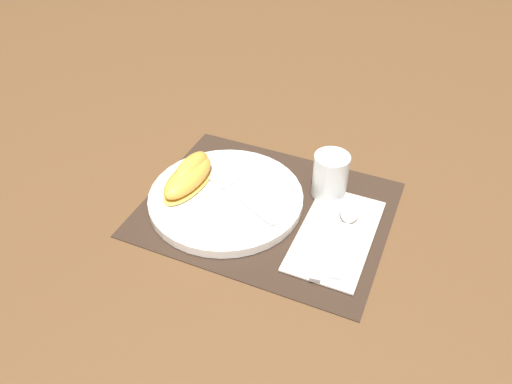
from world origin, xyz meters
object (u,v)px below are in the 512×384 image
(juice_glass, at_px, (330,178))
(spoon, at_px, (348,221))
(plate, at_px, (226,198))
(fork, at_px, (230,189))
(knife, at_px, (327,231))
(citrus_wedge_1, at_px, (188,178))
(citrus_wedge_0, at_px, (191,171))

(juice_glass, relative_size, spoon, 0.44)
(plate, relative_size, fork, 1.42)
(knife, xyz_separation_m, citrus_wedge_1, (-0.25, 0.00, 0.03))
(fork, relative_size, citrus_wedge_1, 1.41)
(juice_glass, relative_size, citrus_wedge_0, 0.78)
(juice_glass, distance_m, citrus_wedge_1, 0.24)
(knife, bearing_deg, citrus_wedge_1, 179.39)
(juice_glass, bearing_deg, spoon, -49.99)
(fork, height_order, citrus_wedge_1, citrus_wedge_1)
(spoon, bearing_deg, citrus_wedge_0, -176.92)
(knife, bearing_deg, citrus_wedge_0, 175.35)
(plate, xyz_separation_m, knife, (0.18, -0.01, -0.00))
(plate, distance_m, citrus_wedge_0, 0.08)
(plate, bearing_deg, spoon, 8.12)
(juice_glass, bearing_deg, plate, -149.23)
(citrus_wedge_0, distance_m, citrus_wedge_1, 0.02)
(juice_glass, distance_m, citrus_wedge_0, 0.24)
(plate, height_order, juice_glass, juice_glass)
(knife, bearing_deg, plate, 178.00)
(juice_glass, height_order, citrus_wedge_0, juice_glass)
(fork, bearing_deg, plate, -98.83)
(plate, height_order, knife, plate)
(plate, height_order, citrus_wedge_1, citrus_wedge_1)
(citrus_wedge_1, bearing_deg, plate, 3.02)
(citrus_wedge_0, height_order, citrus_wedge_1, citrus_wedge_0)
(fork, bearing_deg, citrus_wedge_0, 179.45)
(juice_glass, bearing_deg, citrus_wedge_1, -156.90)
(plate, distance_m, spoon, 0.21)
(spoon, bearing_deg, plate, -171.88)
(juice_glass, xyz_separation_m, citrus_wedge_0, (-0.23, -0.08, 0.00))
(plate, height_order, spoon, plate)
(plate, relative_size, citrus_wedge_1, 2.00)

